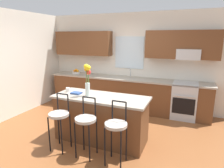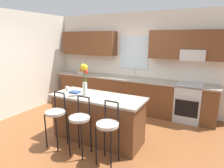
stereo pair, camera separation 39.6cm
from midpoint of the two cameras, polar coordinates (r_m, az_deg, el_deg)
name	(u,v)px [view 2 (the right image)]	position (r m, az deg, el deg)	size (l,w,h in m)	color
ground_plane	(98,134)	(4.32, -1.53, -14.52)	(14.00, 14.00, 0.00)	brown
wall_left	(23,63)	(5.76, -22.94, 5.71)	(0.12, 4.60, 2.70)	silver
back_wall_assembly	(135,56)	(5.63, 8.68, 8.12)	(5.60, 0.50, 2.70)	silver
counter_run	(129,94)	(5.58, 7.04, -2.85)	(4.56, 0.64, 0.92)	brown
sink_faucet	(134,73)	(5.54, 8.65, 3.32)	(0.02, 0.13, 0.23)	#B7BABC
oven_range	(188,103)	(5.24, 23.43, -5.06)	(0.60, 0.64, 0.92)	#B7BABC
kitchen_island	(98,118)	(3.93, -1.27, -9.96)	(1.85, 0.73, 0.92)	brown
bar_stool_near	(56,115)	(3.72, -13.24, -8.85)	(0.36, 0.36, 1.04)	black
bar_stool_middle	(80,121)	(3.41, -6.10, -10.70)	(0.36, 0.36, 1.04)	black
bar_stool_far	(108,127)	(3.16, 2.42, -12.67)	(0.36, 0.36, 1.04)	black
flower_vase	(85,77)	(3.74, -5.01, 2.12)	(0.14, 0.16, 0.63)	silver
mug_ceramic	(67,89)	(4.19, -10.33, -1.39)	(0.08, 0.08, 0.09)	silver
cookbook	(75,92)	(4.02, -8.10, -2.39)	(0.20, 0.15, 0.03)	navy
fruit_bowl_oranges	(82,71)	(6.21, -7.01, 3.67)	(0.24, 0.24, 0.16)	silver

